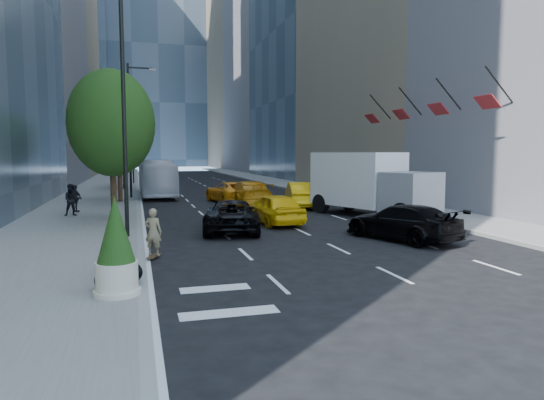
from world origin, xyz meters
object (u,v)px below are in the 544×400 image
object	(u,v)px
city_bus	(157,178)
planter_shrub	(116,248)
box_truck	(370,184)
skateboarder	(153,235)
black_sedan_lincoln	(232,216)
trash_can	(119,261)
black_sedan_mercedes	(402,222)

from	to	relation	value
city_bus	planter_shrub	distance (m)	28.65
box_truck	planter_shrub	bearing A→B (deg)	-156.45
planter_shrub	box_truck	bearing A→B (deg)	43.73
skateboarder	city_bus	world-z (taller)	city_bus
city_bus	planter_shrub	size ratio (longest dim) A/B	4.49
black_sedan_lincoln	trash_can	world-z (taller)	black_sedan_lincoln
black_sedan_mercedes	box_truck	world-z (taller)	box_truck
black_sedan_lincoln	planter_shrub	distance (m)	10.45
black_sedan_mercedes	trash_can	size ratio (longest dim) A/B	5.85
trash_can	planter_shrub	world-z (taller)	planter_shrub
box_truck	trash_can	world-z (taller)	box_truck
city_bus	trash_can	world-z (taller)	city_bus
black_sedan_lincoln	trash_can	distance (m)	8.86
city_bus	trash_can	size ratio (longest dim) A/B	12.42
black_sedan_lincoln	skateboarder	bearing A→B (deg)	65.03
city_bus	trash_can	distance (m)	26.87
city_bus	box_truck	size ratio (longest dim) A/B	1.35
black_sedan_lincoln	box_truck	size ratio (longest dim) A/B	0.65
skateboarder	black_sedan_lincoln	bearing A→B (deg)	-102.61
black_sedan_mercedes	box_truck	size ratio (longest dim) A/B	0.64
black_sedan_lincoln	black_sedan_mercedes	world-z (taller)	black_sedan_mercedes
box_truck	planter_shrub	world-z (taller)	box_truck
skateboarder	city_bus	size ratio (longest dim) A/B	0.15
skateboarder	black_sedan_mercedes	size ratio (longest dim) A/B	0.32
skateboarder	planter_shrub	distance (m)	4.59
skateboarder	planter_shrub	world-z (taller)	planter_shrub
black_sedan_lincoln	trash_can	size ratio (longest dim) A/B	5.98
skateboarder	planter_shrub	bearing A→B (deg)	101.02
black_sedan_mercedes	black_sedan_lincoln	bearing A→B (deg)	-52.88
black_sedan_lincoln	black_sedan_mercedes	size ratio (longest dim) A/B	1.02
black_sedan_mercedes	planter_shrub	bearing A→B (deg)	6.37
skateboarder	black_sedan_lincoln	size ratio (longest dim) A/B	0.31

